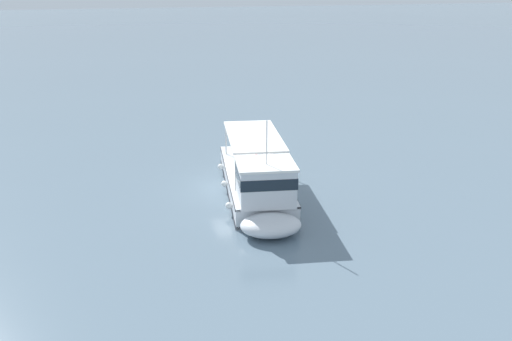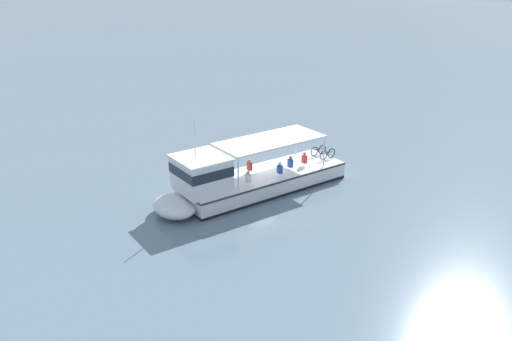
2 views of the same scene
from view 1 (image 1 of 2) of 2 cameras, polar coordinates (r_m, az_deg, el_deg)
The scene contains 2 objects.
ground_plane at distance 33.34m, azimuth -2.20°, elevation -1.77°, with size 400.00×400.00×0.00m, color slate.
ferry_main at distance 31.18m, azimuth 0.23°, elevation -1.27°, with size 4.87×13.03×5.32m.
Camera 1 is at (7.03, 30.37, 11.83)m, focal length 39.76 mm.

